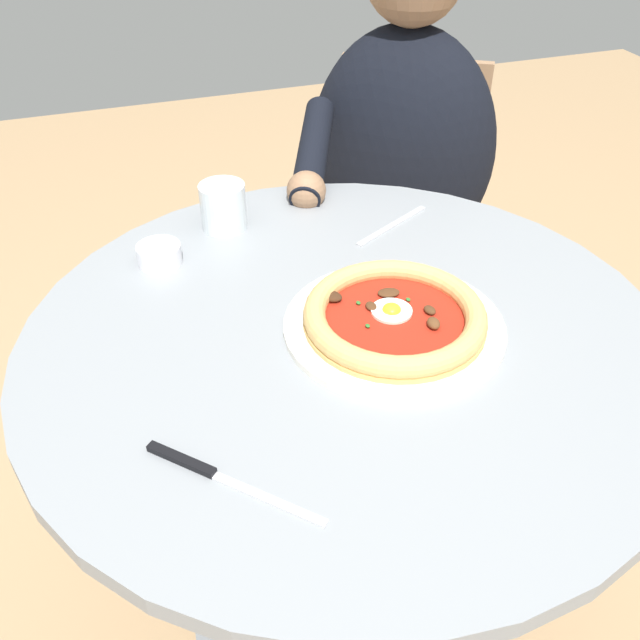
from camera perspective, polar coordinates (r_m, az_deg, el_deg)
ground_plane at (r=1.53m, az=1.47°, el=-23.32°), size 6.00×6.00×0.02m
dining_table at (r=1.10m, az=1.91°, el=-9.67°), size 0.89×0.89×0.74m
pizza_on_plate at (r=0.95m, az=6.04°, el=0.12°), size 0.30×0.30×0.04m
water_glass at (r=1.18m, az=-7.82°, el=8.88°), size 0.08×0.08×0.08m
steak_knife at (r=0.78m, az=-9.13°, el=-11.98°), size 0.17×0.16×0.01m
ramekin_capers at (r=1.11m, az=-12.89°, el=5.25°), size 0.07×0.07×0.03m
fork_utensil at (r=1.20m, az=5.87°, el=7.63°), size 0.09×0.16×0.00m
diner_person at (r=1.63m, az=6.07°, el=7.09°), size 0.45×0.54×1.14m
cafe_chair_diner at (r=1.74m, az=6.67°, el=9.19°), size 0.52×0.52×0.83m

